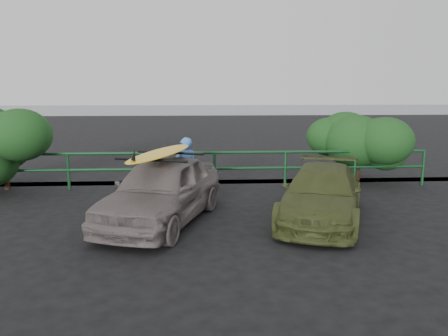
# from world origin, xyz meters

# --- Properties ---
(ground) EXTENTS (80.00, 80.00, 0.00)m
(ground) POSITION_xyz_m (0.00, 0.00, 0.00)
(ground) COLOR black
(ocean) EXTENTS (200.00, 200.00, 0.00)m
(ocean) POSITION_xyz_m (0.00, 60.00, 0.00)
(ocean) COLOR slate
(ocean) RESTS_ON ground
(guardrail) EXTENTS (14.00, 0.08, 1.04)m
(guardrail) POSITION_xyz_m (0.00, 5.00, 0.52)
(guardrail) COLOR #123F1F
(guardrail) RESTS_ON ground
(shrub_left) EXTENTS (3.20, 2.40, 2.38)m
(shrub_left) POSITION_xyz_m (-4.80, 5.40, 1.19)
(shrub_left) COLOR #1C491B
(shrub_left) RESTS_ON ground
(shrub_right) EXTENTS (3.20, 2.40, 1.97)m
(shrub_right) POSITION_xyz_m (5.00, 5.50, 0.99)
(shrub_right) COLOR #1C491B
(shrub_right) RESTS_ON ground
(sedan) EXTENTS (2.79, 4.29, 1.36)m
(sedan) POSITION_xyz_m (-0.20, 1.87, 0.68)
(sedan) COLOR #6B615F
(sedan) RESTS_ON ground
(olive_vehicle) EXTENTS (2.83, 4.17, 1.12)m
(olive_vehicle) POSITION_xyz_m (3.15, 1.85, 0.56)
(olive_vehicle) COLOR #424A20
(olive_vehicle) RESTS_ON ground
(man) EXTENTS (0.67, 0.55, 1.58)m
(man) POSITION_xyz_m (0.24, 3.62, 0.79)
(man) COLOR #467CD4
(man) RESTS_ON ground
(roof_rack) EXTENTS (1.77, 1.48, 0.05)m
(roof_rack) POSITION_xyz_m (-0.20, 1.87, 1.38)
(roof_rack) COLOR black
(roof_rack) RESTS_ON sedan
(surfboard) EXTENTS (1.49, 2.93, 0.09)m
(surfboard) POSITION_xyz_m (-0.20, 1.87, 1.45)
(surfboard) COLOR yellow
(surfboard) RESTS_ON roof_rack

